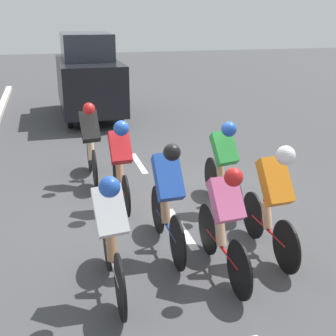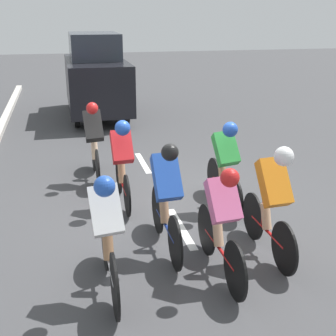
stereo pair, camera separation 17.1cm
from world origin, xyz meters
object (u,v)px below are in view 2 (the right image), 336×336
cyclist_black (94,140)px  cyclist_green (225,162)px  cyclist_white (107,231)px  cyclist_pink (222,219)px  cyclist_red (122,160)px  support_car (96,76)px  cyclist_blue (166,195)px  cyclist_orange (272,198)px

cyclist_black → cyclist_green: 2.62m
cyclist_white → cyclist_black: 3.80m
cyclist_pink → cyclist_red: (0.83, -2.43, 0.03)m
support_car → cyclist_white: bearing=85.9°
cyclist_pink → cyclist_blue: size_ratio=0.99×
cyclist_blue → support_car: size_ratio=0.41×
cyclist_green → support_car: 7.68m
cyclist_red → cyclist_orange: bearing=126.8°
cyclist_red → cyclist_black: size_ratio=0.97×
cyclist_red → support_car: 7.08m
cyclist_pink → cyclist_black: (1.17, -3.75, 0.03)m
cyclist_green → support_car: bearing=-79.7°
cyclist_black → support_car: support_car is taller
cyclist_white → cyclist_blue: size_ratio=0.99×
support_car → cyclist_orange: bearing=98.6°
cyclist_pink → cyclist_blue: (0.49, -0.76, 0.05)m
cyclist_red → support_car: size_ratio=0.40×
support_car → cyclist_pink: bearing=93.8°
cyclist_black → cyclist_pink: bearing=107.3°
cyclist_green → cyclist_pink: bearing=69.3°
cyclist_white → cyclist_pink: cyclist_white is taller
cyclist_orange → cyclist_green: bearing=-89.1°
cyclist_blue → cyclist_black: (0.68, -2.99, -0.02)m
cyclist_black → cyclist_orange: bearing=119.2°
cyclist_blue → cyclist_black: size_ratio=1.02×
cyclist_blue → cyclist_black: 3.07m
cyclist_blue → support_car: (0.15, -8.74, 0.39)m
cyclist_pink → cyclist_orange: bearing=-158.7°
cyclist_orange → cyclist_red: size_ratio=0.98×
cyclist_orange → cyclist_black: bearing=-60.8°
cyclist_white → cyclist_red: 2.53m
cyclist_white → cyclist_black: bearing=-92.4°
cyclist_black → cyclist_blue: bearing=102.8°
cyclist_white → cyclist_red: (-0.50, -2.48, 0.01)m
cyclist_orange → cyclist_red: cyclist_orange is taller
cyclist_blue → cyclist_green: 1.70m
support_car → cyclist_blue: bearing=91.0°
cyclist_white → cyclist_pink: bearing=-177.7°
cyclist_pink → support_car: size_ratio=0.41×
cyclist_blue → support_car: bearing=-89.0°
cyclist_pink → cyclist_black: size_ratio=1.01×
cyclist_orange → cyclist_white: (2.09, 0.35, -0.05)m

